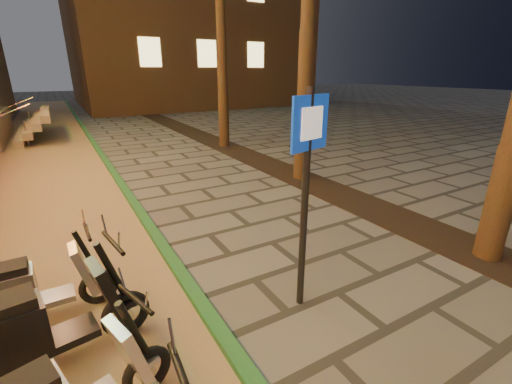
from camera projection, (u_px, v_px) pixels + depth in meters
parking_strip at (47, 184)px, 9.16m from camera, size 3.40×60.00×0.01m
green_curb at (114, 173)px, 9.95m from camera, size 0.18×60.00×0.10m
planting_strip at (352, 200)px, 8.02m from camera, size 1.20×40.00×0.02m
pedestrian_sign at (307, 174)px, 3.89m from camera, size 0.59×0.17×2.71m
scooter_8 at (36, 328)px, 3.28m from camera, size 1.76×0.74×1.23m
scooter_9 at (28, 290)px, 3.96m from camera, size 1.53×0.54×1.08m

